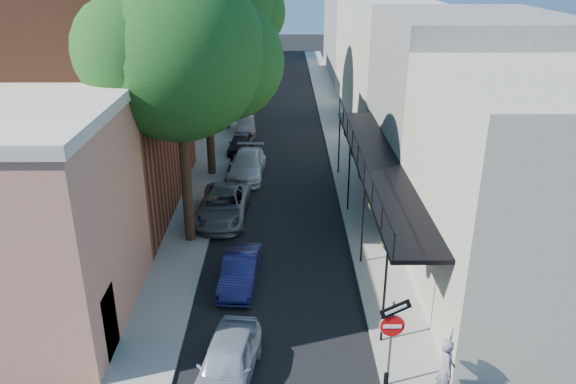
{
  "coord_description": "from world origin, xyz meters",
  "views": [
    {
      "loc": [
        0.23,
        -11.57,
        11.35
      ],
      "look_at": [
        0.4,
        8.79,
        2.8
      ],
      "focal_mm": 35.0,
      "sensor_mm": 36.0,
      "label": 1
    }
  ],
  "objects_px": {
    "oak_near": "(189,55)",
    "parked_car_f": "(246,126)",
    "parked_car_a": "(227,362)",
    "parked_car_b": "(240,271)",
    "parked_car_e": "(241,143)",
    "parked_car_d": "(247,165)",
    "oak_mid": "(213,46)",
    "pedestrian": "(446,369)",
    "sign_post": "(392,329)",
    "parked_car_c": "(223,206)",
    "oak_far": "(229,8)"
  },
  "relations": [
    {
      "from": "parked_car_c",
      "to": "parked_car_f",
      "type": "xyz_separation_m",
      "value": [
        0.2,
        13.76,
        -0.1
      ]
    },
    {
      "from": "oak_near",
      "to": "parked_car_f",
      "type": "relative_size",
      "value": 3.28
    },
    {
      "from": "sign_post",
      "to": "pedestrian",
      "type": "xyz_separation_m",
      "value": [
        1.44,
        -0.47,
        -0.97
      ]
    },
    {
      "from": "sign_post",
      "to": "parked_car_a",
      "type": "relative_size",
      "value": 0.78
    },
    {
      "from": "parked_car_d",
      "to": "sign_post",
      "type": "bearing_deg",
      "value": -70.7
    },
    {
      "from": "sign_post",
      "to": "parked_car_c",
      "type": "height_order",
      "value": "sign_post"
    },
    {
      "from": "parked_car_e",
      "to": "parked_car_f",
      "type": "height_order",
      "value": "parked_car_e"
    },
    {
      "from": "sign_post",
      "to": "oak_far",
      "type": "bearing_deg",
      "value": 103.91
    },
    {
      "from": "oak_far",
      "to": "parked_car_e",
      "type": "relative_size",
      "value": 3.53
    },
    {
      "from": "oak_far",
      "to": "parked_car_f",
      "type": "xyz_separation_m",
      "value": [
        0.95,
        -1.3,
        -7.69
      ]
    },
    {
      "from": "oak_far",
      "to": "parked_car_b",
      "type": "bearing_deg",
      "value": -84.62
    },
    {
      "from": "oak_far",
      "to": "pedestrian",
      "type": "distance_m",
      "value": 28.83
    },
    {
      "from": "parked_car_b",
      "to": "parked_car_e",
      "type": "bearing_deg",
      "value": 98.09
    },
    {
      "from": "parked_car_e",
      "to": "sign_post",
      "type": "bearing_deg",
      "value": -69.65
    },
    {
      "from": "parked_car_d",
      "to": "parked_car_c",
      "type": "bearing_deg",
      "value": -95.35
    },
    {
      "from": "sign_post",
      "to": "parked_car_e",
      "type": "bearing_deg",
      "value": 104.91
    },
    {
      "from": "parked_car_f",
      "to": "pedestrian",
      "type": "bearing_deg",
      "value": -81.35
    },
    {
      "from": "parked_car_b",
      "to": "parked_car_e",
      "type": "distance_m",
      "value": 15.57
    },
    {
      "from": "sign_post",
      "to": "oak_far",
      "type": "distance_m",
      "value": 27.8
    },
    {
      "from": "parked_car_c",
      "to": "parked_car_d",
      "type": "xyz_separation_m",
      "value": [
        0.79,
        5.54,
        -0.01
      ]
    },
    {
      "from": "oak_near",
      "to": "pedestrian",
      "type": "relative_size",
      "value": 6.01
    },
    {
      "from": "parked_car_a",
      "to": "sign_post",
      "type": "bearing_deg",
      "value": 3.41
    },
    {
      "from": "parked_car_a",
      "to": "parked_car_f",
      "type": "distance_m",
      "value": 24.67
    },
    {
      "from": "pedestrian",
      "to": "parked_car_b",
      "type": "bearing_deg",
      "value": 50.73
    },
    {
      "from": "oak_mid",
      "to": "parked_car_d",
      "type": "bearing_deg",
      "value": -16.68
    },
    {
      "from": "oak_far",
      "to": "parked_car_d",
      "type": "distance_m",
      "value": 12.27
    },
    {
      "from": "pedestrian",
      "to": "sign_post",
      "type": "bearing_deg",
      "value": 77.61
    },
    {
      "from": "parked_car_e",
      "to": "parked_car_a",
      "type": "bearing_deg",
      "value": -81.66
    },
    {
      "from": "parked_car_d",
      "to": "parked_car_f",
      "type": "xyz_separation_m",
      "value": [
        -0.6,
        8.22,
        -0.1
      ]
    },
    {
      "from": "parked_car_d",
      "to": "pedestrian",
      "type": "height_order",
      "value": "pedestrian"
    },
    {
      "from": "parked_car_d",
      "to": "oak_mid",
      "type": "bearing_deg",
      "value": 166.13
    },
    {
      "from": "sign_post",
      "to": "oak_far",
      "type": "relative_size",
      "value": 0.25
    },
    {
      "from": "oak_far",
      "to": "parked_car_b",
      "type": "relative_size",
      "value": 3.35
    },
    {
      "from": "parked_car_f",
      "to": "parked_car_b",
      "type": "bearing_deg",
      "value": -93.77
    },
    {
      "from": "oak_mid",
      "to": "parked_car_a",
      "type": "relative_size",
      "value": 2.65
    },
    {
      "from": "oak_near",
      "to": "parked_car_c",
      "type": "distance_m",
      "value": 7.5
    },
    {
      "from": "oak_near",
      "to": "pedestrian",
      "type": "distance_m",
      "value": 14.32
    },
    {
      "from": "oak_mid",
      "to": "sign_post",
      "type": "bearing_deg",
      "value": -69.14
    },
    {
      "from": "parked_car_b",
      "to": "parked_car_c",
      "type": "distance_m",
      "value": 5.83
    },
    {
      "from": "oak_mid",
      "to": "parked_car_b",
      "type": "distance_m",
      "value": 13.55
    },
    {
      "from": "parked_car_e",
      "to": "oak_mid",
      "type": "bearing_deg",
      "value": -98.82
    },
    {
      "from": "sign_post",
      "to": "parked_car_e",
      "type": "height_order",
      "value": "sign_post"
    },
    {
      "from": "parked_car_d",
      "to": "pedestrian",
      "type": "distance_m",
      "value": 18.4
    },
    {
      "from": "sign_post",
      "to": "parked_car_c",
      "type": "xyz_separation_m",
      "value": [
        -5.76,
        11.24,
        -1.36
      ]
    },
    {
      "from": "oak_near",
      "to": "parked_car_a",
      "type": "bearing_deg",
      "value": -77.59
    },
    {
      "from": "sign_post",
      "to": "parked_car_d",
      "type": "bearing_deg",
      "value": 106.49
    },
    {
      "from": "sign_post",
      "to": "parked_car_b",
      "type": "xyz_separation_m",
      "value": [
        -4.56,
        5.53,
        -1.45
      ]
    },
    {
      "from": "sign_post",
      "to": "oak_near",
      "type": "distance_m",
      "value": 12.77
    },
    {
      "from": "parked_car_a",
      "to": "pedestrian",
      "type": "height_order",
      "value": "pedestrian"
    },
    {
      "from": "parked_car_a",
      "to": "parked_car_b",
      "type": "bearing_deg",
      "value": 97.79
    }
  ]
}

